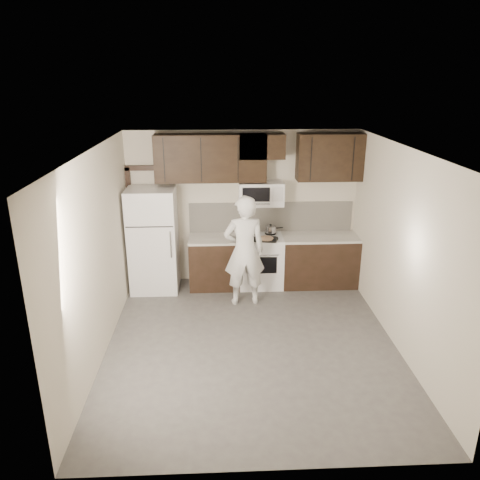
{
  "coord_description": "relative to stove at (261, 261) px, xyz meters",
  "views": [
    {
      "loc": [
        -0.43,
        -5.7,
        3.56
      ],
      "look_at": [
        -0.12,
        0.9,
        1.22
      ],
      "focal_mm": 35.0,
      "sensor_mm": 36.0,
      "label": 1
    }
  ],
  "objects": [
    {
      "name": "refrigerator",
      "position": [
        -1.85,
        -0.05,
        0.44
      ],
      "size": [
        0.8,
        0.76,
        1.8
      ],
      "color": "white",
      "rests_on": "floor"
    },
    {
      "name": "back_wall",
      "position": [
        -0.3,
        0.31,
        0.89
      ],
      "size": [
        4.0,
        0.0,
        4.0
      ],
      "primitive_type": "plane",
      "rotation": [
        1.57,
        0.0,
        0.0
      ],
      "color": "beige",
      "rests_on": "ground"
    },
    {
      "name": "stove",
      "position": [
        0.0,
        0.0,
        0.0
      ],
      "size": [
        0.76,
        0.66,
        0.94
      ],
      "color": "white",
      "rests_on": "floor"
    },
    {
      "name": "pizza",
      "position": [
        0.07,
        -0.17,
        0.48
      ],
      "size": [
        0.3,
        0.3,
        0.02
      ],
      "primitive_type": "cylinder",
      "rotation": [
        0.0,
        0.0,
        -0.19
      ],
      "color": "#D3B18D",
      "rests_on": "baking_tray"
    },
    {
      "name": "upper_cabinets",
      "position": [
        -0.09,
        0.14,
        1.82
      ],
      "size": [
        3.48,
        0.35,
        0.78
      ],
      "color": "black",
      "rests_on": "back_wall"
    },
    {
      "name": "baking_tray",
      "position": [
        0.07,
        -0.17,
        0.46
      ],
      "size": [
        0.42,
        0.35,
        0.02
      ],
      "primitive_type": "cube",
      "rotation": [
        0.0,
        0.0,
        -0.19
      ],
      "color": "black",
      "rests_on": "counter_run"
    },
    {
      "name": "floor",
      "position": [
        -0.3,
        -1.94,
        -0.46
      ],
      "size": [
        4.5,
        4.5,
        0.0
      ],
      "primitive_type": "plane",
      "color": "#4C4A48",
      "rests_on": "ground"
    },
    {
      "name": "counter_run",
      "position": [
        0.3,
        0.0,
        -0.0
      ],
      "size": [
        2.95,
        0.64,
        0.91
      ],
      "color": "black",
      "rests_on": "floor"
    },
    {
      "name": "microwave",
      "position": [
        -0.0,
        0.12,
        1.19
      ],
      "size": [
        0.76,
        0.42,
        0.4
      ],
      "color": "white",
      "rests_on": "upper_cabinets"
    },
    {
      "name": "saucepan",
      "position": [
        0.18,
        0.15,
        0.52
      ],
      "size": [
        0.33,
        0.19,
        0.18
      ],
      "color": "silver",
      "rests_on": "stove"
    },
    {
      "name": "person",
      "position": [
        -0.33,
        -0.68,
        0.45
      ],
      "size": [
        0.7,
        0.5,
        1.82
      ],
      "primitive_type": "imported",
      "rotation": [
        0.0,
        0.0,
        3.24
      ],
      "color": "white",
      "rests_on": "floor"
    },
    {
      "name": "backsplash",
      "position": [
        0.2,
        0.3,
        0.72
      ],
      "size": [
        2.9,
        0.02,
        0.54
      ],
      "primitive_type": "cube",
      "color": "beige",
      "rests_on": "counter_run"
    },
    {
      "name": "ceiling",
      "position": [
        -0.3,
        -1.94,
        2.24
      ],
      "size": [
        4.5,
        4.5,
        0.0
      ],
      "primitive_type": "plane",
      "rotation": [
        3.14,
        0.0,
        0.0
      ],
      "color": "white",
      "rests_on": "back_wall"
    },
    {
      "name": "door_trim",
      "position": [
        -2.22,
        0.27,
        0.79
      ],
      "size": [
        0.5,
        0.08,
        2.12
      ],
      "color": "black",
      "rests_on": "floor"
    }
  ]
}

